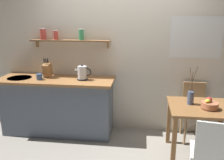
# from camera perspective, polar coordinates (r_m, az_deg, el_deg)

# --- Properties ---
(ground_plane) EXTENTS (14.00, 14.00, 0.00)m
(ground_plane) POSITION_cam_1_polar(r_m,az_deg,el_deg) (3.71, 1.08, -15.41)
(ground_plane) COLOR gray
(back_wall) EXTENTS (6.80, 0.11, 2.70)m
(back_wall) POSITION_cam_1_polar(r_m,az_deg,el_deg) (3.86, 5.29, 7.15)
(back_wall) COLOR silver
(back_wall) RESTS_ON ground_plane
(kitchen_counter) EXTENTS (1.83, 0.63, 0.93)m
(kitchen_counter) POSITION_cam_1_polar(r_m,az_deg,el_deg) (4.00, -12.85, -5.96)
(kitchen_counter) COLOR slate
(kitchen_counter) RESTS_ON ground_plane
(wall_shelf) EXTENTS (1.28, 0.20, 0.31)m
(wall_shelf) POSITION_cam_1_polar(r_m,az_deg,el_deg) (3.87, -11.09, 9.79)
(wall_shelf) COLOR brown
(dining_table) EXTENTS (0.83, 0.73, 0.73)m
(dining_table) POSITION_cam_1_polar(r_m,az_deg,el_deg) (3.41, 20.42, -7.95)
(dining_table) COLOR brown
(dining_table) RESTS_ON ground_plane
(dining_chair_near) EXTENTS (0.47, 0.45, 0.87)m
(dining_chair_near) POSITION_cam_1_polar(r_m,az_deg,el_deg) (2.85, 22.69, -15.48)
(dining_chair_near) COLOR white
(dining_chair_near) RESTS_ON ground_plane
(dining_chair_far) EXTENTS (0.40, 0.42, 0.88)m
(dining_chair_far) POSITION_cam_1_polar(r_m,az_deg,el_deg) (3.93, 19.15, -6.32)
(dining_chair_far) COLOR tan
(dining_chair_far) RESTS_ON ground_plane
(fruit_bowl) EXTENTS (0.21, 0.21, 0.15)m
(fruit_bowl) POSITION_cam_1_polar(r_m,az_deg,el_deg) (3.30, 22.33, -5.44)
(fruit_bowl) COLOR #BC704C
(fruit_bowl) RESTS_ON dining_table
(twig_vase) EXTENTS (0.10, 0.09, 0.52)m
(twig_vase) POSITION_cam_1_polar(r_m,az_deg,el_deg) (3.36, 18.32, -3.92)
(twig_vase) COLOR #475675
(twig_vase) RESTS_ON dining_table
(electric_kettle) EXTENTS (0.25, 0.16, 0.24)m
(electric_kettle) POSITION_cam_1_polar(r_m,az_deg,el_deg) (3.67, -7.10, 1.66)
(electric_kettle) COLOR black
(electric_kettle) RESTS_ON kitchen_counter
(knife_block) EXTENTS (0.10, 0.19, 0.31)m
(knife_block) POSITION_cam_1_polar(r_m,az_deg,el_deg) (3.93, -15.20, 2.39)
(knife_block) COLOR #9E6B3D
(knife_block) RESTS_ON kitchen_counter
(coffee_mug_by_sink) EXTENTS (0.13, 0.09, 0.09)m
(coffee_mug_by_sink) POSITION_cam_1_polar(r_m,az_deg,el_deg) (3.83, -16.99, 0.73)
(coffee_mug_by_sink) COLOR #3D5B89
(coffee_mug_by_sink) RESTS_ON kitchen_counter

